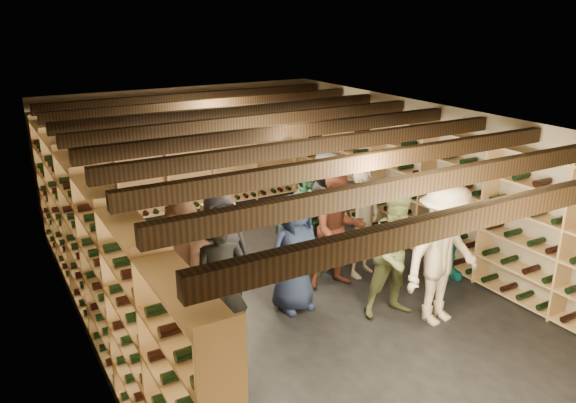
# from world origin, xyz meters

# --- Properties ---
(ground) EXTENTS (8.00, 8.00, 0.00)m
(ground) POSITION_xyz_m (0.00, 0.00, 0.00)
(ground) COLOR black
(ground) RESTS_ON ground
(walls) EXTENTS (5.52, 8.02, 2.40)m
(walls) POSITION_xyz_m (0.00, 0.00, 1.20)
(walls) COLOR #B7A98F
(walls) RESTS_ON ground
(ceiling) EXTENTS (5.50, 8.00, 0.01)m
(ceiling) POSITION_xyz_m (0.00, 0.00, 2.40)
(ceiling) COLOR beige
(ceiling) RESTS_ON walls
(ceiling_joists) EXTENTS (5.40, 7.12, 0.18)m
(ceiling_joists) POSITION_xyz_m (0.00, 0.00, 2.26)
(ceiling_joists) COLOR black
(ceiling_joists) RESTS_ON ground
(wine_rack_left) EXTENTS (0.32, 7.50, 2.15)m
(wine_rack_left) POSITION_xyz_m (-2.57, 0.00, 1.08)
(wine_rack_left) COLOR tan
(wine_rack_left) RESTS_ON ground
(wine_rack_right) EXTENTS (0.32, 7.50, 2.15)m
(wine_rack_right) POSITION_xyz_m (2.57, 0.00, 1.08)
(wine_rack_right) COLOR tan
(wine_rack_right) RESTS_ON ground
(wine_rack_back) EXTENTS (4.70, 0.30, 2.15)m
(wine_rack_back) POSITION_xyz_m (0.00, 3.83, 1.07)
(wine_rack_back) COLOR tan
(wine_rack_back) RESTS_ON ground
(crate_stack_left) EXTENTS (0.54, 0.40, 0.68)m
(crate_stack_left) POSITION_xyz_m (-0.17, 2.05, 0.34)
(crate_stack_left) COLOR tan
(crate_stack_left) RESTS_ON ground
(crate_stack_right) EXTENTS (0.55, 0.41, 0.51)m
(crate_stack_right) POSITION_xyz_m (-0.67, 1.30, 0.26)
(crate_stack_right) COLOR tan
(crate_stack_right) RESTS_ON ground
(crate_loose) EXTENTS (0.58, 0.47, 0.17)m
(crate_loose) POSITION_xyz_m (1.18, 1.41, 0.09)
(crate_loose) COLOR tan
(crate_loose) RESTS_ON ground
(person_0) EXTENTS (0.84, 0.58, 1.63)m
(person_0) POSITION_xyz_m (-1.04, -0.09, 0.82)
(person_0) COLOR black
(person_0) RESTS_ON ground
(person_1) EXTENTS (0.68, 0.50, 1.70)m
(person_1) POSITION_xyz_m (-1.45, -1.11, 0.85)
(person_1) COLOR black
(person_1) RESTS_ON ground
(person_2) EXTENTS (0.95, 0.81, 1.71)m
(person_2) POSITION_xyz_m (0.85, -1.37, 0.85)
(person_2) COLOR #59623A
(person_2) RESTS_ON ground
(person_3) EXTENTS (1.23, 0.75, 1.84)m
(person_3) POSITION_xyz_m (1.22, -1.77, 0.92)
(person_3) COLOR beige
(person_3) RESTS_ON ground
(person_4) EXTENTS (1.05, 0.53, 1.72)m
(person_4) POSITION_xyz_m (2.18, -0.92, 0.86)
(person_4) COLOR #157F83
(person_4) RESTS_ON ground
(person_5) EXTENTS (1.59, 1.00, 1.64)m
(person_5) POSITION_xyz_m (-1.57, -0.22, 0.82)
(person_5) COLOR brown
(person_5) RESTS_ON ground
(person_6) EXTENTS (0.81, 0.55, 1.59)m
(person_6) POSITION_xyz_m (-0.20, -0.58, 0.80)
(person_6) COLOR #1B2645
(person_6) RESTS_ON ground
(person_7) EXTENTS (0.70, 0.59, 1.65)m
(person_7) POSITION_xyz_m (1.19, -0.20, 0.82)
(person_7) COLOR gray
(person_7) RESTS_ON ground
(person_8) EXTENTS (0.93, 0.79, 1.69)m
(person_8) POSITION_xyz_m (0.66, -0.32, 0.84)
(person_8) COLOR #4E2418
(person_8) RESTS_ON ground
(person_10) EXTENTS (0.98, 0.43, 1.66)m
(person_10) POSITION_xyz_m (0.41, 0.17, 0.83)
(person_10) COLOR #254C31
(person_10) RESTS_ON ground
(person_11) EXTENTS (1.47, 0.56, 1.55)m
(person_11) POSITION_xyz_m (1.54, 1.30, 0.77)
(person_11) COLOR #91659B
(person_11) RESTS_ON ground
(person_12) EXTENTS (0.95, 0.68, 1.81)m
(person_12) POSITION_xyz_m (0.94, 0.35, 0.90)
(person_12) COLOR #2F2F34
(person_12) RESTS_ON ground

